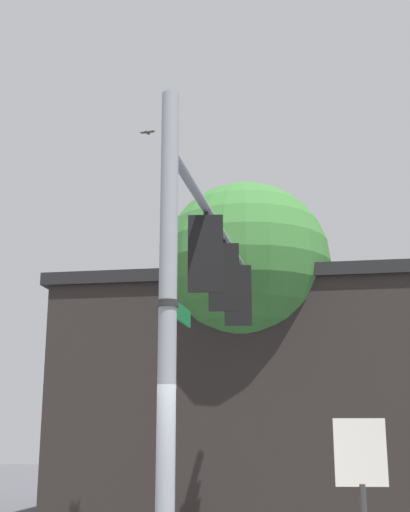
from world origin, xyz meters
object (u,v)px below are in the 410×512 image
bird_flying (147,132)px  traffic_light_mid_inner (224,279)px  traffic_light_mid_outer (238,297)px  street_name_sign (175,309)px  historical_marker (362,484)px  traffic_light_nearest_pole (206,256)px

bird_flying → traffic_light_mid_inner: bearing=-32.0°
traffic_light_mid_inner → traffic_light_mid_outer: size_ratio=1.00×
traffic_light_mid_inner → street_name_sign: bearing=-98.1°
traffic_light_mid_inner → historical_marker: (1.64, -3.68, -3.23)m
street_name_sign → traffic_light_mid_outer: bearing=81.9°
traffic_light_nearest_pole → bird_flying: size_ratio=4.07×
traffic_light_nearest_pole → historical_marker: size_ratio=0.62×
traffic_light_nearest_pole → street_name_sign: size_ratio=0.99×
traffic_light_mid_outer → historical_marker: traffic_light_mid_outer is taller
traffic_light_mid_inner → traffic_light_mid_outer: same height
street_name_sign → historical_marker: street_name_sign is taller
historical_marker → traffic_light_mid_inner: bearing=114.1°
bird_flying → historical_marker: 8.64m
traffic_light_mid_inner → street_name_sign: size_ratio=0.99×
traffic_light_nearest_pole → bird_flying: bearing=116.8°
street_name_sign → historical_marker: (2.16, -0.03, -2.04)m
traffic_light_mid_inner → bird_flying: (-1.57, 0.98, 3.31)m
traffic_light_mid_outer → street_name_sign: size_ratio=0.99×
traffic_light_nearest_pole → street_name_sign: bearing=-98.1°
traffic_light_mid_outer → bird_flying: size_ratio=4.07×
bird_flying → street_name_sign: bearing=-77.2°
traffic_light_mid_inner → historical_marker: traffic_light_mid_inner is taller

